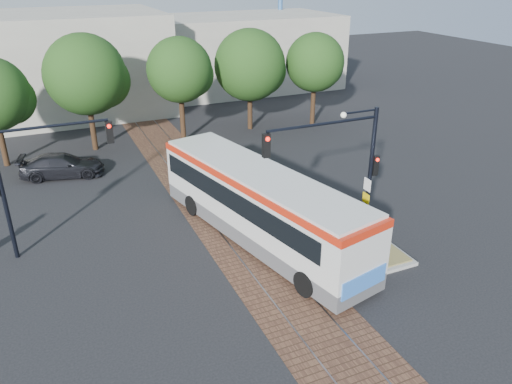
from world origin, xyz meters
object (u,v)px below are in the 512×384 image
(signal_pole_main, at_px, (348,159))
(signal_pole_left, at_px, (29,170))
(city_bus, at_px, (259,202))
(parked_car, at_px, (62,165))
(traffic_island, at_px, (360,235))

(signal_pole_main, xyz_separation_m, signal_pole_left, (-12.23, 4.80, -0.29))
(city_bus, height_order, parked_car, city_bus)
(traffic_island, bearing_deg, parked_car, 130.82)
(traffic_island, bearing_deg, signal_pole_left, 159.64)
(traffic_island, bearing_deg, city_bus, 152.61)
(city_bus, distance_m, signal_pole_left, 9.72)
(signal_pole_main, relative_size, parked_car, 1.26)
(signal_pole_main, bearing_deg, parked_car, 128.60)
(city_bus, height_order, signal_pole_main, signal_pole_main)
(traffic_island, relative_size, signal_pole_main, 0.87)
(city_bus, height_order, traffic_island, city_bus)
(signal_pole_left, xyz_separation_m, parked_car, (1.47, 8.68, -3.18))
(signal_pole_left, bearing_deg, traffic_island, -20.36)
(traffic_island, xyz_separation_m, parked_car, (-11.72, 13.57, 0.36))
(traffic_island, distance_m, signal_pole_main, 3.95)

